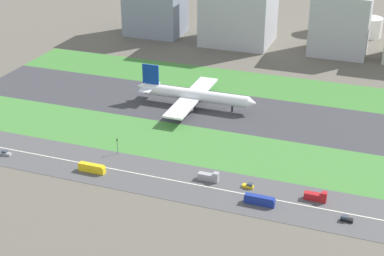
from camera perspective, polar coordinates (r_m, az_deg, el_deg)
ground_plane at (r=292.17m, az=3.83°, el=1.65°), size 800.00×800.00×0.00m
runway at (r=292.15m, az=3.83°, el=1.66°), size 280.00×46.00×0.10m
grass_median_north at (r=328.75m, az=5.87°, el=4.40°), size 280.00×36.00×0.10m
grass_median_south at (r=256.88m, az=1.23°, el=-1.85°), size 280.00×36.00×0.10m
highway at (r=230.67m, az=-1.36°, el=-5.32°), size 280.00×28.00×0.10m
highway_centerline at (r=230.65m, az=-1.36°, el=-5.31°), size 266.00×0.50×0.01m
airliner at (r=295.45m, az=0.07°, el=3.31°), size 65.00×56.00×19.70m
truck_1 at (r=223.09m, az=12.22°, el=-6.67°), size 8.40×2.50×4.00m
bus_1 at (r=217.18m, az=6.72°, el=-7.14°), size 11.60×2.50×3.50m
car_2 at (r=262.23m, az=-18.00°, el=-2.40°), size 4.40×1.80×2.00m
car_3 at (r=214.38m, az=15.07°, el=-8.72°), size 4.40×1.80×2.00m
truck_0 at (r=230.62m, az=1.70°, el=-4.87°), size 8.40×2.50×4.00m
car_1 at (r=227.20m, az=5.63°, el=-5.73°), size 4.40×1.80×2.00m
bus_0 at (r=239.92m, az=-9.92°, el=-3.93°), size 11.60×2.50×3.50m
traffic_light at (r=251.29m, az=-7.43°, el=-1.66°), size 0.36×0.50×7.20m
terminal_building at (r=415.70m, az=-3.69°, el=12.57°), size 39.13×30.22×48.97m
hangar_building at (r=395.30m, az=4.70°, el=12.12°), size 45.83×39.40×52.61m
office_tower at (r=385.30m, az=14.51°, el=9.99°), size 36.18×30.17×39.09m
fuel_tank_west at (r=433.26m, az=12.95°, el=10.20°), size 21.55×21.55×14.93m
fuel_tank_centre at (r=430.95m, az=17.15°, el=9.55°), size 18.29×18.29×13.69m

